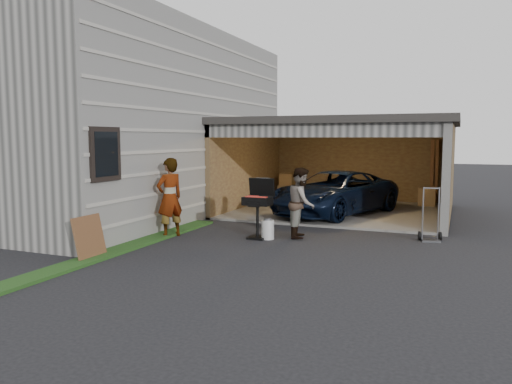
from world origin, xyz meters
TOP-DOWN VIEW (x-y plane):
  - ground at (0.00, 0.00)m, footprint 80.00×80.00m
  - house at (-6.00, 4.00)m, footprint 7.00×11.00m
  - groundcover_strip at (-2.25, -1.00)m, footprint 0.50×8.00m
  - garage at (0.76, 6.79)m, footprint 6.80×6.30m
  - minivan at (0.76, 5.55)m, footprint 3.55×5.05m
  - woman at (-2.10, 0.99)m, footprint 0.69×0.80m
  - man at (0.80, 2.07)m, footprint 0.77×0.91m
  - bbq_grill at (-0.09, 1.58)m, footprint 0.63×0.55m
  - propane_tank at (0.14, 1.59)m, footprint 0.33×0.33m
  - plywood_panel at (-2.35, -1.50)m, footprint 0.21×0.76m
  - hand_truck at (3.63, 2.79)m, footprint 0.53×0.46m

SIDE VIEW (x-z plane):
  - ground at x=0.00m, z-range 0.00..0.00m
  - groundcover_strip at x=-2.25m, z-range 0.00..0.06m
  - propane_tank at x=0.14m, z-range 0.00..0.44m
  - hand_truck at x=3.63m, z-range -0.38..0.85m
  - plywood_panel at x=-2.35m, z-range 0.00..0.84m
  - minivan at x=0.76m, z-range 0.00..1.28m
  - man at x=0.80m, z-range 0.00..1.65m
  - bbq_grill at x=-0.09m, z-range 0.13..1.52m
  - woman at x=-2.10m, z-range 0.00..1.86m
  - garage at x=0.76m, z-range 0.42..3.32m
  - house at x=-6.00m, z-range 0.00..5.50m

